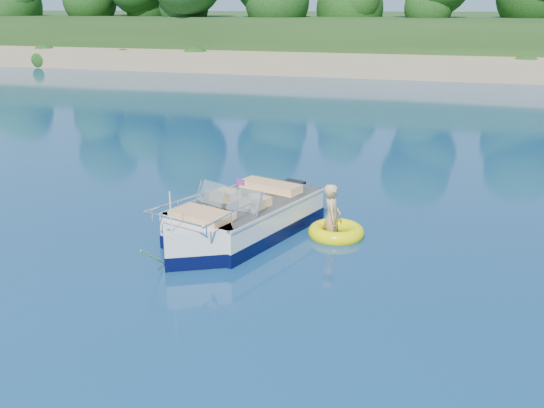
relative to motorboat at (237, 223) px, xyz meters
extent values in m
plane|color=#0A244B|center=(-1.04, -2.81, -0.35)|extent=(160.00, 160.00, 0.00)
cube|color=#997B59|center=(-1.04, 35.19, 0.15)|extent=(170.00, 8.00, 2.00)
cube|color=#193214|center=(-1.04, 62.19, 0.65)|extent=(170.00, 56.00, 6.00)
cylinder|color=black|center=(-19.04, 37.69, 2.75)|extent=(0.44, 0.44, 3.20)
cylinder|color=black|center=(-1.04, 39.19, 2.95)|extent=(0.44, 0.44, 3.60)
cube|color=silver|center=(0.11, 0.34, -0.06)|extent=(2.85, 3.94, 0.98)
cube|color=silver|center=(-0.39, -1.26, -0.06)|extent=(1.79, 1.79, 0.98)
cube|color=black|center=(0.11, 0.34, -0.20)|extent=(2.88, 3.98, 0.28)
cube|color=black|center=(-0.39, -1.26, -0.20)|extent=(1.82, 1.82, 0.28)
cube|color=#A38456|center=(0.19, 0.61, 0.22)|extent=(2.17, 2.81, 0.09)
cube|color=silver|center=(0.11, 0.34, 0.40)|extent=(2.88, 3.95, 0.06)
cube|color=black|center=(0.69, 2.19, -0.02)|extent=(0.59, 0.47, 0.84)
cube|color=#8C9EA5|center=(-0.49, -0.16, 0.68)|extent=(0.77, 0.54, 0.45)
cube|color=#8C9EA5|center=(0.31, -0.41, 0.68)|extent=(0.76, 0.36, 0.45)
cube|color=tan|center=(-0.36, 0.24, 0.43)|extent=(0.65, 0.65, 0.37)
cube|color=tan|center=(0.44, -0.01, 0.43)|extent=(0.65, 0.65, 0.37)
cube|color=tan|center=(0.39, 1.24, 0.43)|extent=(1.55, 0.93, 0.36)
cube|color=tan|center=(-0.34, -1.09, 0.41)|extent=(1.39, 1.04, 0.32)
cylinder|color=silver|center=(-0.61, -1.94, 0.83)|extent=(0.03, 0.03, 0.80)
cube|color=red|center=(0.23, -0.38, 1.05)|extent=(0.20, 0.08, 0.13)
cube|color=silver|center=(-0.62, -1.98, 0.46)|extent=(0.11, 0.08, 0.05)
cylinder|color=yellow|center=(-0.85, -2.25, -0.02)|extent=(0.07, 1.01, 0.72)
torus|color=#FFF000|center=(2.06, 0.75, -0.26)|extent=(1.63, 1.63, 0.33)
torus|color=#B00823|center=(2.06, 0.75, -0.25)|extent=(1.34, 1.34, 0.11)
imported|color=#DFA975|center=(1.94, 0.80, -0.35)|extent=(0.56, 0.92, 1.69)
camera|label=1|loc=(4.40, -11.69, 4.52)|focal=40.00mm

